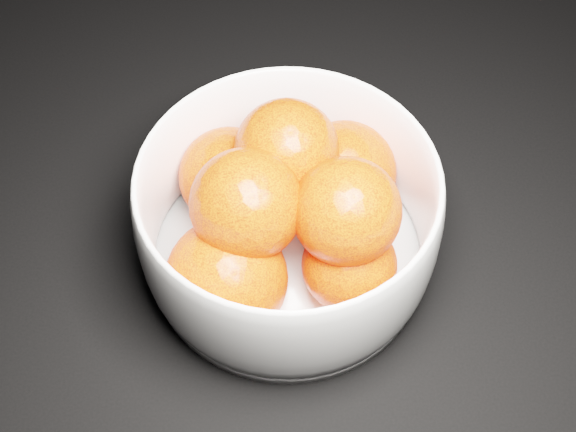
{
  "coord_description": "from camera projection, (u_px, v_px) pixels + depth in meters",
  "views": [
    {
      "loc": [
        0.24,
        -0.59,
        0.53
      ],
      "look_at": [
        0.25,
        -0.25,
        0.06
      ],
      "focal_mm": 50.0,
      "sensor_mm": 36.0,
      "label": 1
    }
  ],
  "objects": [
    {
      "name": "ground",
      "position": [
        23.0,
        48.0,
        0.77
      ],
      "size": [
        3.0,
        3.0,
        0.0
      ],
      "primitive_type": "cube",
      "color": "black",
      "rests_on": "ground"
    },
    {
      "name": "orange_pile",
      "position": [
        284.0,
        209.0,
        0.58
      ],
      "size": [
        0.17,
        0.18,
        0.13
      ],
      "color": "#FF3A0D",
      "rests_on": "bowl"
    },
    {
      "name": "bowl",
      "position": [
        288.0,
        220.0,
        0.59
      ],
      "size": [
        0.22,
        0.22,
        0.11
      ],
      "rotation": [
        0.0,
        0.0,
        -0.37
      ],
      "color": "white",
      "rests_on": "ground"
    }
  ]
}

